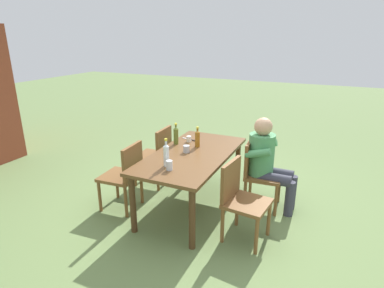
% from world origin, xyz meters
% --- Properties ---
extents(ground_plane, '(24.00, 24.00, 0.00)m').
position_xyz_m(ground_plane, '(0.00, 0.00, 0.00)').
color(ground_plane, '#6B844C').
extents(dining_table, '(1.73, 0.88, 0.74)m').
position_xyz_m(dining_table, '(0.00, 0.00, 0.65)').
color(dining_table, brown).
rests_on(dining_table, ground_plane).
extents(chair_near_right, '(0.47, 0.47, 0.87)m').
position_xyz_m(chair_near_right, '(0.38, -0.74, 0.49)').
color(chair_near_right, brown).
rests_on(chair_near_right, ground_plane).
extents(chair_far_right, '(0.45, 0.45, 0.87)m').
position_xyz_m(chair_far_right, '(0.39, 0.74, 0.49)').
color(chair_far_right, brown).
rests_on(chair_far_right, ground_plane).
extents(chair_near_left, '(0.49, 0.49, 0.87)m').
position_xyz_m(chair_near_left, '(-0.38, -0.74, 0.49)').
color(chair_near_left, brown).
rests_on(chair_near_left, ground_plane).
extents(chair_far_left, '(0.47, 0.47, 0.87)m').
position_xyz_m(chair_far_left, '(-0.38, 0.74, 0.49)').
color(chair_far_left, brown).
rests_on(chair_far_left, ground_plane).
extents(person_in_white_shirt, '(0.47, 0.61, 1.18)m').
position_xyz_m(person_in_white_shirt, '(0.39, -0.85, 0.66)').
color(person_in_white_shirt, '#4C935B').
rests_on(person_in_white_shirt, ground_plane).
extents(bottle_olive, '(0.06, 0.06, 0.29)m').
position_xyz_m(bottle_olive, '(0.23, 0.34, 0.86)').
color(bottle_olive, '#566623').
rests_on(bottle_olive, dining_table).
extents(bottle_amber, '(0.06, 0.06, 0.27)m').
position_xyz_m(bottle_amber, '(0.25, 0.04, 0.85)').
color(bottle_amber, '#996019').
rests_on(bottle_amber, dining_table).
extents(bottle_clear, '(0.06, 0.06, 0.32)m').
position_xyz_m(bottle_clear, '(-0.48, 0.09, 0.88)').
color(bottle_clear, white).
rests_on(bottle_clear, dining_table).
extents(cup_white, '(0.06, 0.06, 0.08)m').
position_xyz_m(cup_white, '(0.38, 0.22, 0.78)').
color(cup_white, white).
rests_on(cup_white, dining_table).
extents(cup_steel, '(0.08, 0.08, 0.09)m').
position_xyz_m(cup_steel, '(-0.00, 0.08, 0.78)').
color(cup_steel, '#B2B7BC').
rests_on(cup_steel, dining_table).
extents(cup_glass, '(0.07, 0.07, 0.11)m').
position_xyz_m(cup_glass, '(-0.57, 0.01, 0.79)').
color(cup_glass, silver).
rests_on(cup_glass, dining_table).
extents(table_knife, '(0.08, 0.24, 0.01)m').
position_xyz_m(table_knife, '(0.47, 0.24, 0.74)').
color(table_knife, silver).
rests_on(table_knife, dining_table).
extents(backpack_by_near_side, '(0.32, 0.25, 0.45)m').
position_xyz_m(backpack_by_near_side, '(1.47, 0.42, 0.22)').
color(backpack_by_near_side, '#47663D').
rests_on(backpack_by_near_side, ground_plane).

